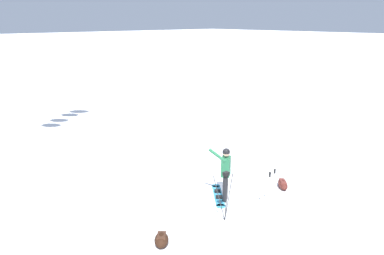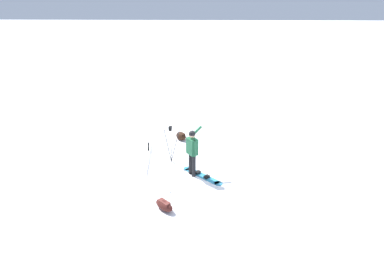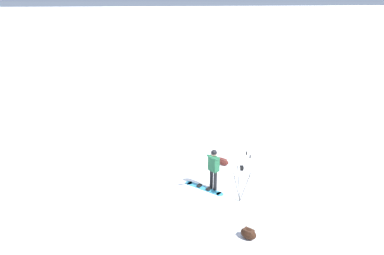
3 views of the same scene
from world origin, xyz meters
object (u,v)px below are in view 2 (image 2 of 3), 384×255
object	(u,v)px
camera_tripod	(171,137)
gear_bag_small	(181,136)
ski_poles	(149,157)
gear_bag_large	(164,205)
snowboarder	(192,148)
snowboard	(202,175)

from	to	relation	value
camera_tripod	gear_bag_small	bearing A→B (deg)	-94.84
camera_tripod	ski_poles	distance (m)	1.47
camera_tripod	ski_poles	size ratio (longest dim) A/B	1.12
gear_bag_large	snowboarder	bearing A→B (deg)	-109.16
gear_bag_large	snowboard	bearing A→B (deg)	-118.28
gear_bag_small	camera_tripod	bearing A→B (deg)	85.16
snowboarder	camera_tripod	size ratio (longest dim) A/B	1.18
snowboard	snowboarder	bearing A→B (deg)	-11.15
snowboarder	gear_bag_large	xyz separation A→B (m)	(0.72, 2.07, -0.90)
gear_bag_large	camera_tripod	size ratio (longest dim) A/B	0.47
snowboard	camera_tripod	distance (m)	1.89
snowboarder	snowboard	world-z (taller)	snowboarder
snowboarder	ski_poles	xyz separation A→B (m)	(1.46, 0.39, -0.19)
ski_poles	snowboarder	bearing A→B (deg)	-165.14
snowboarder	gear_bag_small	distance (m)	3.26
gear_bag_large	camera_tripod	bearing A→B (deg)	-87.04
gear_bag_large	gear_bag_small	bearing A→B (deg)	-90.27
snowboarder	gear_bag_small	size ratio (longest dim) A/B	2.75
camera_tripod	gear_bag_small	world-z (taller)	camera_tripod
snowboard	gear_bag_small	distance (m)	3.31
snowboarder	ski_poles	world-z (taller)	snowboarder
snowboard	ski_poles	world-z (taller)	ski_poles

